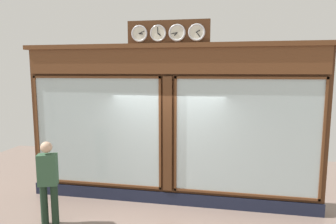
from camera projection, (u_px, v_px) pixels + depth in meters
name	position (u px, v px, depth m)	size (l,w,h in m)	color
shop_facade	(169.00, 125.00, 6.82)	(6.81, 0.42, 4.11)	#4C2B16
pedestrian	(48.00, 180.00, 5.89)	(0.41, 0.32, 1.69)	#1C2F21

